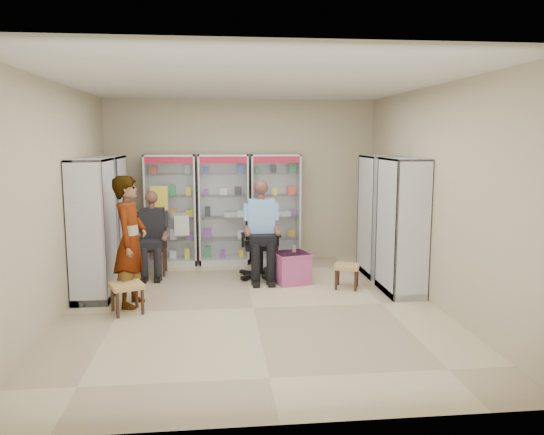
{
  "coord_description": "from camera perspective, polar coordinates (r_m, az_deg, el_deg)",
  "views": [
    {
      "loc": [
        -0.48,
        -6.94,
        2.28
      ],
      "look_at": [
        0.33,
        0.7,
        1.14
      ],
      "focal_mm": 35.0,
      "sensor_mm": 36.0,
      "label": 1
    }
  ],
  "objects": [
    {
      "name": "room_shell",
      "position": [
        6.96,
        -2.08,
        5.91
      ],
      "size": [
        5.02,
        6.02,
        3.01
      ],
      "color": "tan",
      "rests_on": "ground"
    },
    {
      "name": "floor",
      "position": [
        7.32,
        -2.0,
        -9.68
      ],
      "size": [
        6.0,
        6.0,
        0.0
      ],
      "primitive_type": "plane",
      "color": "#C2B286",
      "rests_on": "ground"
    },
    {
      "name": "wooden_chair",
      "position": [
        9.18,
        -12.63,
        -3.11
      ],
      "size": [
        0.42,
        0.42,
        0.94
      ],
      "primitive_type": "cube",
      "color": "black",
      "rests_on": "floor"
    },
    {
      "name": "cabinet_left_far",
      "position": [
        9.0,
        -17.18,
        -0.08
      ],
      "size": [
        0.9,
        0.5,
        2.0
      ],
      "primitive_type": "cube",
      "rotation": [
        0.0,
        0.0,
        -1.57
      ],
      "color": "#ADB0B5",
      "rests_on": "floor"
    },
    {
      "name": "office_chair",
      "position": [
        8.73,
        -1.2,
        -2.65
      ],
      "size": [
        0.65,
        0.65,
        1.19
      ],
      "primitive_type": "cube",
      "rotation": [
        0.0,
        0.0,
        -0.01
      ],
      "color": "black",
      "rests_on": "floor"
    },
    {
      "name": "cabinet_right_far",
      "position": [
        9.05,
        11.46,
        0.17
      ],
      "size": [
        0.9,
        0.5,
        2.0
      ],
      "primitive_type": "cube",
      "rotation": [
        0.0,
        0.0,
        1.57
      ],
      "color": "#9EA1A5",
      "rests_on": "floor"
    },
    {
      "name": "woven_stool_a",
      "position": [
        8.27,
        8.04,
        -6.29
      ],
      "size": [
        0.47,
        0.47,
        0.37
      ],
      "primitive_type": "cube",
      "rotation": [
        0.0,
        0.0,
        -0.34
      ],
      "color": "#A17B44",
      "rests_on": "floor"
    },
    {
      "name": "woven_stool_b",
      "position": [
        7.31,
        -15.3,
        -8.36
      ],
      "size": [
        0.52,
        0.52,
        0.4
      ],
      "primitive_type": "cube",
      "rotation": [
        0.0,
        0.0,
        0.38
      ],
      "color": "olive",
      "rests_on": "floor"
    },
    {
      "name": "cabinet_right_near",
      "position": [
        8.02,
        13.81,
        -0.96
      ],
      "size": [
        0.9,
        0.5,
        2.0
      ],
      "primitive_type": "cube",
      "rotation": [
        0.0,
        0.0,
        1.57
      ],
      "color": "silver",
      "rests_on": "floor"
    },
    {
      "name": "cabinet_back_mid",
      "position": [
        9.75,
        -5.22,
        0.89
      ],
      "size": [
        0.9,
        0.5,
        2.0
      ],
      "primitive_type": "cube",
      "color": "silver",
      "rests_on": "floor"
    },
    {
      "name": "cabinet_back_left",
      "position": [
        9.78,
        -10.8,
        0.81
      ],
      "size": [
        0.9,
        0.5,
        2.0
      ],
      "primitive_type": "cube",
      "color": "#B5B7BD",
      "rests_on": "floor"
    },
    {
      "name": "tea_glass",
      "position": [
        8.48,
        2.39,
        -3.37
      ],
      "size": [
        0.07,
        0.07,
        0.1
      ],
      "primitive_type": "cylinder",
      "color": "#4E2006",
      "rests_on": "pink_trunk"
    },
    {
      "name": "standing_man",
      "position": [
        7.46,
        -14.99,
        -2.5
      ],
      "size": [
        0.53,
        0.72,
        1.79
      ],
      "primitive_type": "imported",
      "rotation": [
        0.0,
        0.0,
        1.4
      ],
      "color": "gray",
      "rests_on": "floor"
    },
    {
      "name": "cabinet_back_right",
      "position": [
        9.81,
        0.33,
        0.98
      ],
      "size": [
        0.9,
        0.5,
        2.0
      ],
      "primitive_type": "cube",
      "color": "#B3B6BA",
      "rests_on": "floor"
    },
    {
      "name": "cabinet_left_near",
      "position": [
        7.94,
        -18.69,
        -1.25
      ],
      "size": [
        0.9,
        0.5,
        2.0
      ],
      "primitive_type": "cube",
      "rotation": [
        0.0,
        0.0,
        -1.57
      ],
      "color": "#AFB2B6",
      "rests_on": "floor"
    },
    {
      "name": "seated_shopkeeper",
      "position": [
        8.65,
        -1.18,
        -1.65
      ],
      "size": [
        0.5,
        0.7,
        1.52
      ],
      "primitive_type": null,
      "rotation": [
        0.0,
        0.0,
        -0.01
      ],
      "color": "#6B98D4",
      "rests_on": "floor"
    },
    {
      "name": "pink_trunk",
      "position": [
        8.48,
        2.1,
        -5.41
      ],
      "size": [
        0.61,
        0.6,
        0.49
      ],
      "primitive_type": "cube",
      "rotation": [
        0.0,
        0.0,
        0.25
      ],
      "color": "#A4416D",
      "rests_on": "floor"
    },
    {
      "name": "seated_customer",
      "position": [
        9.09,
        -12.71,
        -1.93
      ],
      "size": [
        0.44,
        0.6,
        1.34
      ],
      "primitive_type": null,
      "color": "black",
      "rests_on": "floor"
    }
  ]
}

